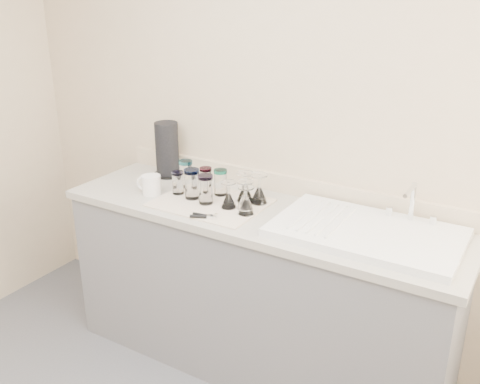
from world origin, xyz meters
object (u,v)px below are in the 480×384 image
Objects in this scene: tumbler_blue at (192,184)px; goblet_front_right at (246,205)px; tumbler_teal at (186,173)px; white_mug at (151,185)px; goblet_front_left at (229,199)px; tumbler_cyan at (206,179)px; goblet_back_left at (245,191)px; tumbler_purple at (221,182)px; paper_towel_roll at (167,150)px; goblet_extra at (245,199)px; goblet_back_right at (259,193)px; sink_unit at (367,232)px; tumbler_magenta at (178,182)px; can_opener at (205,216)px; tumbler_lavender at (206,189)px.

goblet_front_right is at bearing -5.15° from tumbler_blue.
white_mug is (-0.11, -0.17, -0.03)m from tumbler_teal.
goblet_front_left is at bearing -20.17° from tumbler_teal.
tumbler_cyan is 0.26m from goblet_back_left.
goblet_front_right is (0.24, -0.15, -0.02)m from tumbler_purple.
paper_towel_roll is at bearing 145.62° from tumbler_blue.
goblet_extra is at bearing 124.96° from goblet_front_right.
goblet_back_right is at bearing 53.21° from goblet_front_left.
goblet_back_right reaches higher than goblet_front_left.
sink_unit is at bearing -4.72° from tumbler_cyan.
can_opener is at bearing -32.25° from tumbler_magenta.
tumbler_blue is at bearing 174.85° from goblet_front_right.
goblet_back_left is at bearing 40.05° from tumbler_lavender.
goblet_extra is at bearing 12.06° from tumbler_lavender.
tumbler_cyan is 0.85× the size of tumbler_lavender.
sink_unit reaches higher than goblet_back_left.
tumbler_purple is 0.44× the size of paper_towel_roll.
sink_unit reaches higher than goblet_front_right.
goblet_extra is (0.05, -0.09, -0.00)m from goblet_back_left.
tumbler_cyan is 0.27m from goblet_front_left.
goblet_back_left is 0.48× the size of paper_towel_roll.
goblet_extra is (-0.62, -0.03, 0.04)m from sink_unit.
white_mug is at bearing -69.12° from paper_towel_roll.
tumbler_blue reaches higher than goblet_back_right.
tumbler_purple is 0.16m from goblet_back_left.
goblet_extra is at bearing 21.72° from goblet_front_left.
sink_unit is 6.63× the size of tumbler_magenta.
tumbler_blue reaches higher than tumbler_magenta.
goblet_extra reaches higher than tumbler_cyan.
tumbler_blue is (-0.92, -0.05, 0.07)m from sink_unit.
goblet_back_right is 0.33m from can_opener.
tumbler_lavender is at bearing -12.08° from tumbler_blue.
tumbler_magenta is 0.94× the size of can_opener.
white_mug is at bearing -172.60° from goblet_extra.
sink_unit is 5.53× the size of tumbler_teal.
can_opener is (0.20, -0.18, -0.07)m from tumbler_blue.
goblet_back_right is at bearing 12.48° from goblet_back_left.
tumbler_magenta is at bearing -178.72° from goblet_extra.
tumbler_magenta is (0.03, -0.11, -0.01)m from tumbler_teal.
sink_unit is 1.05m from tumbler_teal.
tumbler_blue is at bearing 167.92° from tumbler_lavender.
tumbler_blue is at bearing 11.45° from white_mug.
goblet_front_left is at bearing -44.13° from tumbler_purple.
tumbler_teal is 0.94× the size of tumbler_blue.
goblet_extra is 0.69m from paper_towel_roll.
tumbler_lavender is 0.27m from goblet_back_right.
goblet_front_right is 1.07× the size of can_opener.
white_mug is (-0.34, -0.03, -0.03)m from tumbler_lavender.
tumbler_teal is 0.47× the size of paper_towel_roll.
paper_towel_roll is (-0.34, 0.11, 0.08)m from tumbler_cyan.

